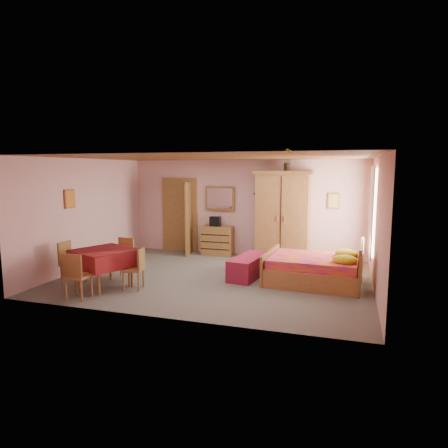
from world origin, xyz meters
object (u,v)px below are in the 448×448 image
(wardrobe, at_px, (283,216))
(sunflower_vase, at_px, (287,160))
(bed, at_px, (314,262))
(bench, at_px, (249,266))
(stereo, at_px, (215,221))
(floor_lamp, at_px, (257,225))
(chest_of_drawers, at_px, (218,241))
(wall_mirror, at_px, (220,198))
(dining_table, at_px, (105,268))
(chair_south, at_px, (78,275))
(chair_north, at_px, (121,259))
(chair_west, at_px, (73,263))
(chair_east, at_px, (133,269))

(wardrobe, distance_m, sunflower_vase, 1.43)
(bed, distance_m, bench, 1.42)
(stereo, relative_size, floor_lamp, 0.16)
(stereo, bearing_deg, chest_of_drawers, -10.92)
(floor_lamp, height_order, wardrobe, wardrobe)
(wall_mirror, height_order, wardrobe, wardrobe)
(floor_lamp, relative_size, sunflower_vase, 3.08)
(dining_table, height_order, chair_south, chair_south)
(chair_north, height_order, chair_west, chair_west)
(sunflower_vase, xyz_separation_m, dining_table, (-3.08, -3.53, -2.20))
(chest_of_drawers, xyz_separation_m, wall_mirror, (0.00, 0.21, 1.15))
(wall_mirror, xyz_separation_m, dining_table, (-1.21, -3.75, -1.17))
(bench, xyz_separation_m, chair_south, (-2.62, -2.38, 0.20))
(chair_south, height_order, chair_north, chair_north)
(sunflower_vase, bearing_deg, wall_mirror, 173.24)
(wall_mirror, height_order, stereo, wall_mirror)
(wall_mirror, distance_m, sunflower_vase, 2.15)
(wall_mirror, distance_m, dining_table, 4.11)
(wall_mirror, xyz_separation_m, sunflower_vase, (1.87, -0.22, 1.04))
(chest_of_drawers, height_order, bed, bed)
(floor_lamp, bearing_deg, dining_table, -122.04)
(stereo, xyz_separation_m, floor_lamp, (1.14, 0.09, -0.07))
(wardrobe, relative_size, bench, 1.68)
(chair_south, bearing_deg, chair_west, 130.25)
(wall_mirror, bearing_deg, stereo, -107.59)
(wall_mirror, bearing_deg, floor_lamp, -3.45)
(floor_lamp, relative_size, chair_south, 1.99)
(wall_mirror, bearing_deg, chair_east, -97.10)
(bed, bearing_deg, floor_lamp, 132.06)
(chair_north, bearing_deg, stereo, -105.86)
(dining_table, distance_m, chair_south, 0.77)
(bench, bearing_deg, sunflower_vase, 75.26)
(wall_mirror, height_order, sunflower_vase, sunflower_vase)
(chest_of_drawers, distance_m, stereo, 0.54)
(floor_lamp, xyz_separation_m, sunflower_vase, (0.80, -0.12, 1.73))
(stereo, bearing_deg, bed, -35.25)
(bed, height_order, dining_table, bed)
(chair_north, bearing_deg, chair_east, 142.22)
(wardrobe, bearing_deg, chair_west, -137.19)
(wall_mirror, relative_size, chair_west, 0.96)
(wall_mirror, relative_size, chair_north, 0.97)
(chair_south, bearing_deg, floor_lamp, 59.36)
(dining_table, bearing_deg, floor_lamp, 57.96)
(sunflower_vase, distance_m, bed, 3.05)
(stereo, bearing_deg, wardrobe, -1.52)
(chest_of_drawers, relative_size, bench, 0.61)
(bed, bearing_deg, chair_east, -152.53)
(wall_mirror, distance_m, wardrobe, 1.85)
(sunflower_vase, height_order, chair_north, sunflower_vase)
(chair_north, bearing_deg, chair_west, 46.68)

